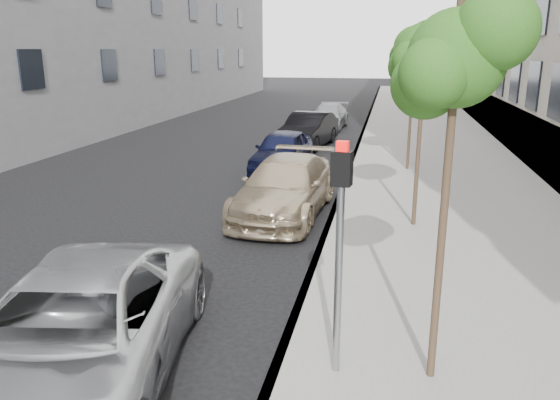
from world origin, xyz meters
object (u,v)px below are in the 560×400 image
(tree_near, at_px, (459,60))
(suv, at_px, (285,187))
(tree_far, at_px, (416,47))
(sedan_rear, at_px, (328,116))
(tree_mid, at_px, (426,53))
(sedan_black, at_px, (308,130))
(sedan_blue, at_px, (282,151))
(signal_pole, at_px, (340,233))
(minivan, at_px, (75,334))

(tree_near, bearing_deg, suv, 114.92)
(tree_far, height_order, sedan_rear, tree_far)
(tree_far, xyz_separation_m, sedan_rear, (-4.06, 10.67, -3.64))
(sedan_rear, bearing_deg, tree_mid, -73.43)
(tree_near, distance_m, suv, 8.59)
(sedan_black, relative_size, sedan_rear, 1.02)
(sedan_blue, xyz_separation_m, sedan_black, (0.18, 5.04, 0.04))
(sedan_rear, bearing_deg, suv, -84.19)
(tree_mid, height_order, signal_pole, tree_mid)
(tree_mid, bearing_deg, suv, 168.78)
(suv, relative_size, sedan_blue, 1.20)
(tree_near, height_order, sedan_rear, tree_near)
(signal_pole, xyz_separation_m, suv, (-2.07, 7.28, -1.32))
(tree_near, xyz_separation_m, minivan, (-4.50, -0.95, -3.37))
(tree_mid, height_order, sedan_blue, tree_mid)
(minivan, distance_m, sedan_blue, 13.40)
(tree_mid, bearing_deg, minivan, -121.12)
(minivan, bearing_deg, signal_pole, 4.56)
(tree_mid, relative_size, suv, 0.95)
(tree_mid, xyz_separation_m, sedan_rear, (-4.06, 17.17, -3.50))
(minivan, relative_size, sedan_black, 1.19)
(suv, distance_m, sedan_blue, 5.40)
(tree_far, relative_size, sedan_blue, 1.18)
(tree_far, bearing_deg, suv, -119.67)
(tree_far, height_order, signal_pole, tree_far)
(sedan_blue, bearing_deg, suv, -75.81)
(tree_near, height_order, suv, tree_near)
(tree_near, bearing_deg, signal_pole, -174.33)
(signal_pole, xyz_separation_m, sedan_blue, (-3.20, 12.57, -1.33))
(signal_pole, bearing_deg, sedan_blue, 113.62)
(tree_mid, height_order, minivan, tree_mid)
(tree_mid, distance_m, tree_far, 6.50)
(signal_pole, xyz_separation_m, sedan_rear, (-2.81, 23.80, -1.40))
(tree_far, bearing_deg, signal_pole, -95.45)
(tree_mid, relative_size, tree_far, 0.97)
(sedan_black, bearing_deg, signal_pole, -71.25)
(signal_pole, height_order, sedan_rear, signal_pole)
(tree_far, relative_size, signal_pole, 1.64)
(tree_near, xyz_separation_m, tree_mid, (0.00, 6.50, 0.02))
(sedan_black, xyz_separation_m, sedan_rear, (0.20, 6.18, -0.10))
(minivan, height_order, sedan_blue, minivan)
(tree_mid, bearing_deg, sedan_blue, 126.80)
(tree_mid, bearing_deg, sedan_black, 111.21)
(tree_near, distance_m, sedan_rear, 24.27)
(minivan, relative_size, suv, 1.08)
(minivan, bearing_deg, tree_near, 2.21)
(sedan_blue, bearing_deg, sedan_rear, 90.24)
(tree_far, relative_size, suv, 0.98)
(tree_near, distance_m, tree_mid, 6.50)
(sedan_rear, bearing_deg, signal_pole, -80.00)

